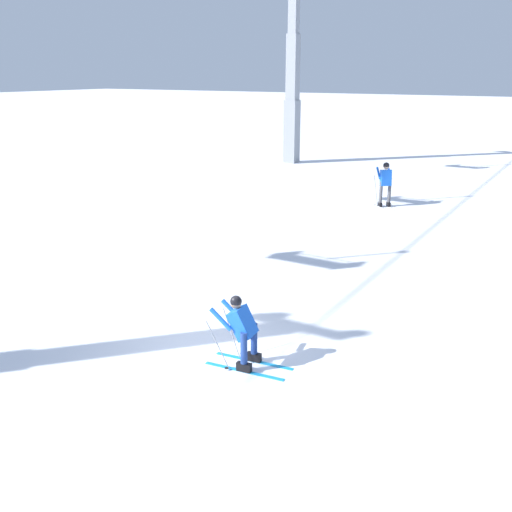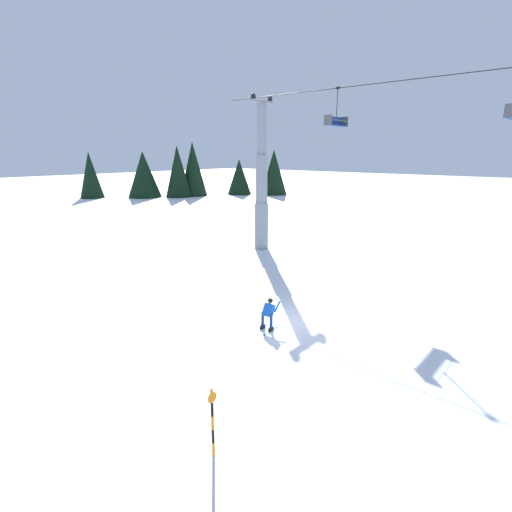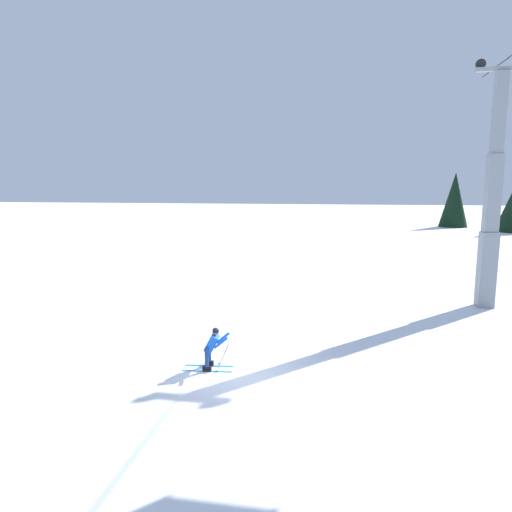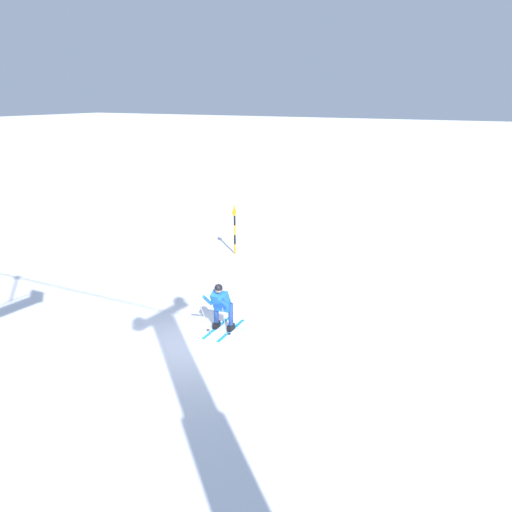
# 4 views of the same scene
# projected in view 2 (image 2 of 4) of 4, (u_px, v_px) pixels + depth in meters

# --- Properties ---
(ground_plane) EXTENTS (260.00, 260.00, 0.00)m
(ground_plane) POSITION_uv_depth(u_px,v_px,m) (288.00, 323.00, 17.66)
(ground_plane) COLOR white
(skier_carving_main) EXTENTS (0.76, 1.64, 1.49)m
(skier_carving_main) POSITION_uv_depth(u_px,v_px,m) (269.00, 312.00, 16.89)
(skier_carving_main) COLOR #198CCC
(skier_carving_main) RESTS_ON ground_plane
(lift_tower_near) EXTENTS (0.75, 2.33, 11.52)m
(lift_tower_near) POSITION_uv_depth(u_px,v_px,m) (262.00, 189.00, 30.05)
(lift_tower_near) COLOR gray
(lift_tower_near) RESTS_ON ground_plane
(chairlift_seat_nearest) EXTENTS (0.61, 2.10, 2.34)m
(chairlift_seat_nearest) POSITION_uv_depth(u_px,v_px,m) (335.00, 121.00, 24.97)
(chairlift_seat_nearest) COLOR black
(trail_marker_pole) EXTENTS (0.07, 0.28, 1.93)m
(trail_marker_pole) POSITION_uv_depth(u_px,v_px,m) (213.00, 420.00, 9.66)
(trail_marker_pole) COLOR orange
(trail_marker_pole) RESTS_ON ground_plane
(tree_line_ridge) EXTENTS (24.17, 28.97, 9.34)m
(tree_line_ridge) POSITION_uv_depth(u_px,v_px,m) (189.00, 173.00, 68.37)
(tree_line_ridge) COLOR black
(tree_line_ridge) RESTS_ON ground_plane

